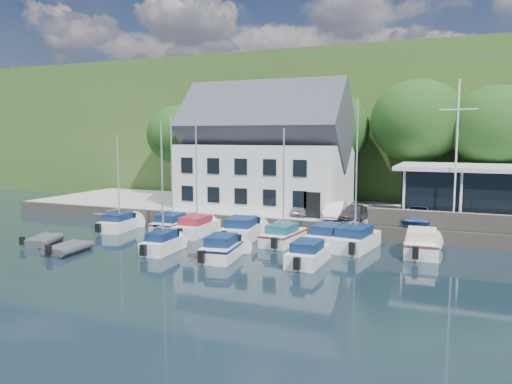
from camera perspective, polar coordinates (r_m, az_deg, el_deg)
ground at (r=26.74m, az=1.78°, el=-9.37°), size 180.00×180.00×0.00m
quay at (r=43.06m, az=10.22°, el=-2.71°), size 60.00×13.00×1.00m
quay_face at (r=36.84m, az=7.98°, el=-4.22°), size 60.00×0.30×1.00m
hillside at (r=86.50m, az=16.89°, el=6.68°), size 160.00×75.00×16.00m
field_patch at (r=94.42m, az=22.52°, el=11.38°), size 50.00×30.00×0.30m
harbor_building at (r=43.68m, az=1.05°, el=3.93°), size 14.40×8.20×8.70m
club_pavilion at (r=40.26m, az=25.26°, el=-0.20°), size 13.20×7.20×4.10m
seawall at (r=35.96m, az=27.02°, el=-3.35°), size 18.00×0.50×1.20m
gangway at (r=42.49m, az=-14.86°, el=-3.63°), size 1.20×6.00×1.40m
car_silver at (r=39.90m, az=5.40°, el=-1.81°), size 1.34×3.32×1.13m
car_white at (r=38.47m, az=8.99°, el=-2.03°), size 1.79×4.12×1.32m
car_dgrey at (r=37.75m, az=11.10°, el=-2.37°), size 1.83×4.00×1.13m
car_blue at (r=37.65m, az=18.09°, el=-2.39°), size 1.77×4.17×1.41m
flagpole at (r=36.17m, az=21.92°, el=3.98°), size 2.41×0.20×10.03m
tree_0 at (r=53.89m, az=-8.67°, el=4.78°), size 6.96×6.96×9.52m
tree_1 at (r=49.49m, az=-0.65°, el=4.33°), size 6.49×6.49×8.87m
tree_2 at (r=47.01m, az=8.19°, el=5.08°), size 7.61×7.61×10.40m
tree_3 at (r=46.49m, az=17.89°, el=5.34°), size 8.23×8.23×11.24m
tree_4 at (r=46.03m, az=25.55°, el=4.51°), size 7.64×7.64×10.44m
boat_r1_0 at (r=39.72m, az=-15.47°, el=1.63°), size 2.70×5.81×8.20m
boat_r1_1 at (r=38.07m, az=-9.60°, el=1.84°), size 2.13×5.49×8.56m
boat_r1_2 at (r=36.67m, az=-6.83°, el=1.78°), size 2.12×6.25×8.65m
boat_r1_3 at (r=35.43m, az=-1.56°, el=-4.12°), size 3.01×6.44×1.56m
boat_r1_4 at (r=33.29m, az=3.17°, el=1.28°), size 2.48×5.97×8.57m
boat_r1_5 at (r=33.62m, az=8.23°, el=-4.84°), size 2.36×6.29×1.48m
boat_r1_6 at (r=32.38m, az=11.40°, el=1.75°), size 3.15×6.77×9.40m
boat_r1_7 at (r=32.63m, az=18.44°, el=-5.37°), size 2.57×6.37×1.57m
boat_r2_1 at (r=31.54m, az=-10.67°, el=0.61°), size 1.96×5.22×8.27m
boat_r2_2 at (r=29.95m, az=-3.81°, el=-6.23°), size 2.63×5.72×1.44m
boat_r2_3 at (r=28.82m, az=6.00°, el=-6.82°), size 1.90×5.47×1.37m
dinghy_0 at (r=36.66m, az=-23.06°, el=-4.95°), size 2.79×3.55×0.72m
dinghy_1 at (r=33.50m, az=-20.68°, el=-5.89°), size 2.13×3.27×0.73m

